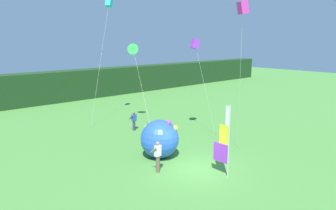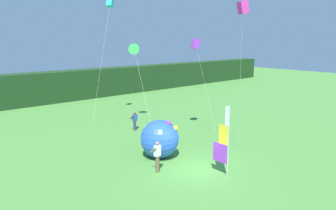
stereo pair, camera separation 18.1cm
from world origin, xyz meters
name	(u,v)px [view 1 (the left image)]	position (x,y,z in m)	size (l,w,h in m)	color
ground_plane	(198,169)	(0.00, 0.00, 0.00)	(120.00, 120.00, 0.00)	#478438
distant_treeline	(39,88)	(0.00, 24.41, 1.77)	(80.00, 2.40, 3.54)	#193819
banner_flag	(224,142)	(0.36, -1.50, 1.88)	(0.06, 1.03, 3.92)	#B7B7BC
person_near_banner	(158,156)	(-2.01, 1.13, 0.94)	(0.55, 0.48, 1.76)	brown
person_mid_field	(134,120)	(1.75, 8.63, 0.82)	(0.55, 0.48, 1.55)	#2D334C
inflatable_balloon	(160,139)	(-0.48, 2.77, 1.19)	(2.36, 2.39, 2.39)	blue
kite_purple_box_0	(195,44)	(4.71, 4.84, 6.82)	(1.56, 1.60, 7.25)	brown
kite_green_delta_1	(133,50)	(3.15, 10.47, 6.34)	(1.33, 3.96, 6.84)	brown
kite_magenta_box_2	(243,8)	(2.79, -0.54, 8.85)	(2.29, 1.59, 9.28)	brown
kite_cyan_box_3	(109,3)	(2.40, 12.82, 10.18)	(3.17, 1.33, 10.65)	brown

